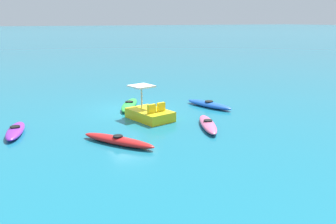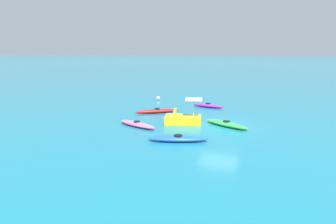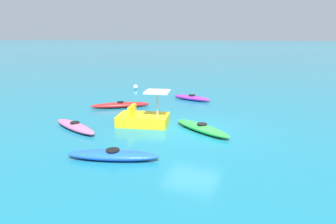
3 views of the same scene
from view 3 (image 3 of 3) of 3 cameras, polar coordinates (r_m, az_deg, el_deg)
The scene contains 8 objects.
ground_plane at distance 13.77m, azimuth 4.72°, elevation -3.40°, with size 600.00×600.00×0.00m, color #19728C.
kayak_purple at distance 20.11m, azimuth 4.59°, elevation 2.71°, with size 1.30×2.86×0.37m.
kayak_blue at distance 10.64m, azimuth -10.44°, elevation -8.07°, with size 1.68×3.30×0.37m.
kayak_green at distance 13.52m, azimuth 6.46°, elevation -3.05°, with size 2.28×3.19×0.37m.
kayak_pink at distance 14.34m, azimuth -17.29°, elevation -2.62°, with size 1.80×3.15×0.37m.
kayak_red at distance 18.16m, azimuth -9.05°, elevation 1.33°, with size 2.51×3.25×0.37m.
pedal_boat_yellow at distance 14.46m, azimuth -4.66°, elevation -1.15°, with size 2.02×2.69×1.68m.
buoy_white at distance 24.32m, azimuth -6.19°, elevation 4.74°, with size 0.38×0.38×0.38m, color white.
Camera 3 is at (-12.53, -3.94, 4.15)m, focal length 32.01 mm.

